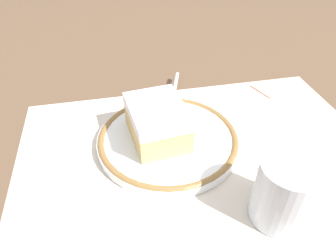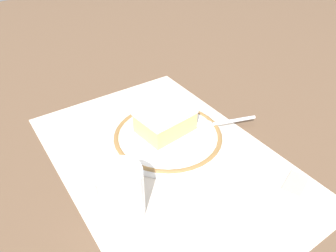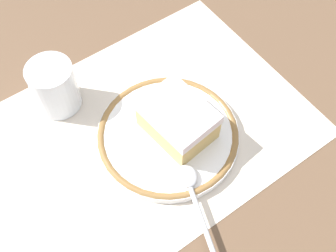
% 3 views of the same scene
% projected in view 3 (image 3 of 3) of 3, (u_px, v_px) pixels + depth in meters
% --- Properties ---
extents(ground_plane, '(2.40, 2.40, 0.00)m').
position_uv_depth(ground_plane, '(134.00, 137.00, 0.62)').
color(ground_plane, brown).
extents(placemat, '(0.51, 0.34, 0.00)m').
position_uv_depth(placemat, '(134.00, 137.00, 0.62)').
color(placemat, beige).
rests_on(placemat, ground_plane).
extents(plate, '(0.20, 0.20, 0.02)m').
position_uv_depth(plate, '(168.00, 135.00, 0.61)').
color(plate, white).
rests_on(plate, placemat).
extents(cake_slice, '(0.08, 0.11, 0.05)m').
position_uv_depth(cake_slice, '(178.00, 120.00, 0.58)').
color(cake_slice, '#DBB76B').
rests_on(cake_slice, plate).
extents(spoon, '(0.05, 0.12, 0.01)m').
position_uv_depth(spoon, '(192.00, 188.00, 0.55)').
color(spoon, silver).
rests_on(spoon, plate).
extents(cup, '(0.07, 0.07, 0.08)m').
position_uv_depth(cup, '(55.00, 89.00, 0.62)').
color(cup, silver).
rests_on(cup, placemat).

